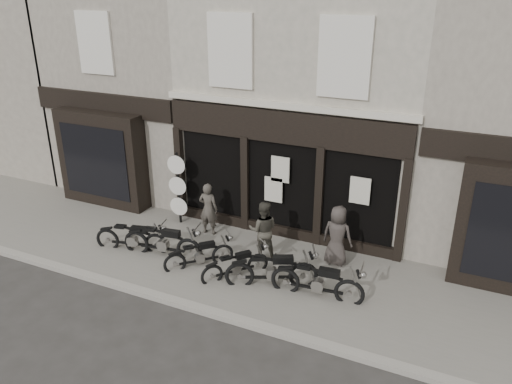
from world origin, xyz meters
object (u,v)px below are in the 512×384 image
at_px(motorcycle_1, 163,245).
at_px(advert_sign_post, 178,191).
at_px(motorcycle_4, 273,273).
at_px(man_right, 337,236).
at_px(motorcycle_3, 236,267).
at_px(man_left, 208,209).
at_px(motorcycle_5, 318,285).
at_px(motorcycle_2, 200,257).
at_px(man_centre, 263,230).
at_px(motorcycle_0, 133,240).

xyz_separation_m(motorcycle_1, advert_sign_post, (-0.72, 1.93, 0.74)).
bearing_deg(advert_sign_post, motorcycle_1, -75.13).
height_order(motorcycle_4, advert_sign_post, advert_sign_post).
bearing_deg(motorcycle_4, man_right, 30.27).
distance_m(motorcycle_3, man_left, 2.61).
bearing_deg(advert_sign_post, motorcycle_5, -26.68).
relative_size(motorcycle_5, advert_sign_post, 0.95).
relative_size(motorcycle_2, motorcycle_5, 0.67).
distance_m(motorcycle_2, man_centre, 1.84).
bearing_deg(motorcycle_1, motorcycle_2, -11.29).
relative_size(motorcycle_3, man_left, 0.99).
relative_size(motorcycle_4, man_right, 1.30).
xyz_separation_m(man_centre, man_right, (1.92, 0.51, 0.01)).
bearing_deg(man_right, motorcycle_0, 22.00).
bearing_deg(motorcycle_0, motorcycle_2, -12.22).
bearing_deg(man_right, motorcycle_5, 96.51).
xyz_separation_m(motorcycle_0, motorcycle_3, (3.28, -0.00, -0.05)).
distance_m(motorcycle_2, motorcycle_4, 2.12).
xyz_separation_m(motorcycle_0, man_centre, (3.51, 1.17, 0.53)).
xyz_separation_m(motorcycle_5, man_right, (-0.05, 1.68, 0.51)).
bearing_deg(motorcycle_2, man_right, -19.77).
height_order(man_left, advert_sign_post, advert_sign_post).
bearing_deg(motorcycle_3, advert_sign_post, 95.02).
bearing_deg(man_right, advert_sign_post, 0.95).
height_order(man_right, advert_sign_post, advert_sign_post).
relative_size(man_centre, advert_sign_post, 0.68).
xyz_separation_m(motorcycle_0, man_right, (5.43, 1.69, 0.54)).
xyz_separation_m(motorcycle_3, man_centre, (0.23, 1.17, 0.58)).
bearing_deg(man_centre, man_right, 174.67).
distance_m(motorcycle_1, advert_sign_post, 2.19).
distance_m(motorcycle_1, motorcycle_5, 4.50).
xyz_separation_m(motorcycle_3, motorcycle_5, (2.20, 0.01, 0.08)).
distance_m(motorcycle_1, motorcycle_4, 3.32).
xyz_separation_m(motorcycle_1, motorcycle_5, (4.50, -0.09, -0.01)).
distance_m(man_left, man_right, 3.97).
height_order(motorcycle_2, advert_sign_post, advert_sign_post).
relative_size(motorcycle_2, man_right, 0.93).
bearing_deg(man_right, motorcycle_4, 60.42).
xyz_separation_m(motorcycle_2, man_left, (-0.72, 1.73, 0.56)).
xyz_separation_m(motorcycle_2, motorcycle_3, (1.11, -0.05, -0.01)).
height_order(motorcycle_2, man_left, man_left).
bearing_deg(motorcycle_1, motorcycle_0, 176.79).
distance_m(motorcycle_0, motorcycle_3, 3.28).
relative_size(motorcycle_4, man_centre, 1.32).
relative_size(motorcycle_5, man_centre, 1.40).
bearing_deg(motorcycle_0, motorcycle_4, -13.32).
bearing_deg(motorcycle_3, motorcycle_5, -50.79).
bearing_deg(man_right, man_centre, 19.72).
height_order(motorcycle_3, man_left, man_left).
relative_size(man_centre, man_right, 0.99).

